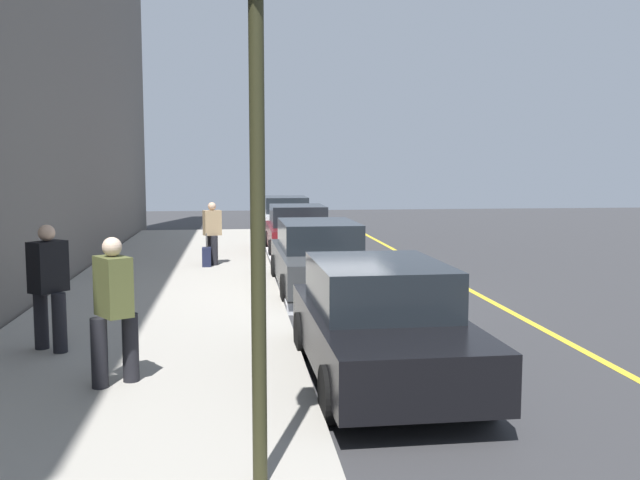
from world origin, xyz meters
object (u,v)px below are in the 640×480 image
object	(u,v)px
pedestrian_black_coat	(49,284)
traffic_light_pole	(257,95)
pedestrian_olive_coat	(114,307)
rolling_suitcase	(207,257)
parked_car_black	(380,322)
parked_car_white	(286,216)
parked_car_maroon	(298,231)
pedestrian_tan_coat	(212,231)
parked_car_charcoal	(319,257)

from	to	relation	value
pedestrian_black_coat	traffic_light_pole	world-z (taller)	traffic_light_pole
pedestrian_olive_coat	traffic_light_pole	bearing A→B (deg)	29.54
rolling_suitcase	parked_car_black	bearing A→B (deg)	15.03
parked_car_white	traffic_light_pole	distance (m)	21.77
parked_car_white	pedestrian_olive_coat	size ratio (longest dim) A/B	2.68
parked_car_black	parked_car_white	bearing A→B (deg)	179.61
parked_car_maroon	traffic_light_pole	world-z (taller)	traffic_light_pole
parked_car_white	pedestrian_tan_coat	bearing A→B (deg)	-16.41
pedestrian_tan_coat	traffic_light_pole	world-z (taller)	traffic_light_pole
parked_car_charcoal	traffic_light_pole	size ratio (longest dim) A/B	1.03
parked_car_white	rolling_suitcase	size ratio (longest dim) A/B	5.55
parked_car_white	pedestrian_olive_coat	bearing A→B (deg)	-10.16
parked_car_charcoal	pedestrian_black_coat	world-z (taller)	pedestrian_black_coat
pedestrian_tan_coat	traffic_light_pole	distance (m)	13.16
parked_car_maroon	parked_car_white	bearing A→B (deg)	179.42
pedestrian_olive_coat	traffic_light_pole	xyz separation A→B (m)	(2.83, 1.60, 2.19)
rolling_suitcase	parked_car_maroon	bearing A→B (deg)	139.51
parked_car_charcoal	pedestrian_black_coat	xyz separation A→B (m)	(4.97, -4.37, 0.33)
parked_car_maroon	parked_car_charcoal	size ratio (longest dim) A/B	0.87
pedestrian_tan_coat	traffic_light_pole	xyz separation A→B (m)	(12.95, 0.78, 2.26)
traffic_light_pole	parked_car_charcoal	bearing A→B (deg)	170.35
parked_car_maroon	pedestrian_tan_coat	xyz separation A→B (m)	(2.68, -2.48, 0.26)
parked_car_maroon	parked_car_charcoal	distance (m)	6.14
parked_car_maroon	pedestrian_olive_coat	world-z (taller)	pedestrian_olive_coat
parked_car_charcoal	pedestrian_tan_coat	size ratio (longest dim) A/B	2.96
parked_car_maroon	pedestrian_tan_coat	world-z (taller)	pedestrian_tan_coat
parked_car_charcoal	pedestrian_black_coat	bearing A→B (deg)	-41.33
rolling_suitcase	parked_car_white	bearing A→B (deg)	163.43
rolling_suitcase	traffic_light_pole	bearing A→B (deg)	4.20
parked_car_white	parked_car_charcoal	world-z (taller)	same
pedestrian_tan_coat	rolling_suitcase	size ratio (longest dim) A/B	1.92
parked_car_white	parked_car_black	size ratio (longest dim) A/B	1.07
parked_car_black	pedestrian_olive_coat	size ratio (longest dim) A/B	2.49
parked_car_white	pedestrian_olive_coat	world-z (taller)	pedestrian_olive_coat
parked_car_black	traffic_light_pole	size ratio (longest dim) A/B	0.94
pedestrian_tan_coat	parked_car_black	bearing A→B (deg)	13.70
pedestrian_tan_coat	pedestrian_black_coat	world-z (taller)	pedestrian_black_coat
pedestrian_tan_coat	rolling_suitcase	distance (m)	0.74
pedestrian_tan_coat	traffic_light_pole	size ratio (longest dim) A/B	0.35
parked_car_maroon	pedestrian_black_coat	world-z (taller)	pedestrian_black_coat
parked_car_white	parked_car_charcoal	distance (m)	12.07
parked_car_charcoal	traffic_light_pole	xyz separation A→B (m)	(9.48, -1.61, 2.51)
pedestrian_black_coat	pedestrian_olive_coat	distance (m)	2.04
parked_car_black	pedestrian_black_coat	xyz separation A→B (m)	(-1.45, -4.39, 0.34)
parked_car_charcoal	pedestrian_olive_coat	distance (m)	7.40
pedestrian_black_coat	rolling_suitcase	bearing A→B (deg)	167.14
parked_car_black	pedestrian_tan_coat	distance (m)	10.18
parked_car_white	parked_car_maroon	world-z (taller)	same
pedestrian_tan_coat	rolling_suitcase	xyz separation A→B (m)	(0.38, -0.14, -0.62)
parked_car_maroon	pedestrian_olive_coat	xyz separation A→B (m)	(12.80, -3.30, 0.33)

